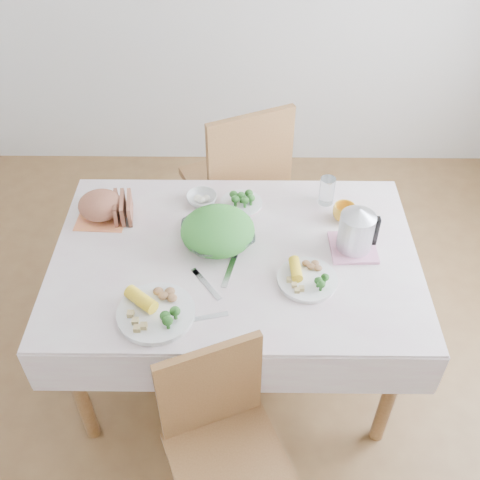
{
  "coord_description": "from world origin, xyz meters",
  "views": [
    {
      "loc": [
        0.04,
        -1.65,
        2.38
      ],
      "look_at": [
        0.02,
        0.02,
        0.82
      ],
      "focal_mm": 42.0,
      "sensor_mm": 36.0,
      "label": 1
    }
  ],
  "objects_px": {
    "dinner_plate_right": "(307,279)",
    "yellow_mug": "(344,212)",
    "electric_kettle": "(357,227)",
    "chair_near": "(230,460)",
    "salad_bowl": "(218,236)",
    "chair_far": "(234,189)",
    "dining_table": "(236,314)",
    "dinner_plate_left": "(156,313)"
  },
  "relations": [
    {
      "from": "dining_table",
      "to": "chair_near",
      "type": "distance_m",
      "value": 0.74
    },
    {
      "from": "dining_table",
      "to": "dinner_plate_left",
      "type": "distance_m",
      "value": 0.59
    },
    {
      "from": "chair_near",
      "to": "dinner_plate_right",
      "type": "bearing_deg",
      "value": 40.84
    },
    {
      "from": "chair_far",
      "to": "dinner_plate_right",
      "type": "relative_size",
      "value": 4.39
    },
    {
      "from": "chair_near",
      "to": "dinner_plate_right",
      "type": "xyz_separation_m",
      "value": [
        0.29,
        0.58,
        0.31
      ]
    },
    {
      "from": "chair_near",
      "to": "dinner_plate_right",
      "type": "height_order",
      "value": "chair_near"
    },
    {
      "from": "dinner_plate_right",
      "to": "electric_kettle",
      "type": "relative_size",
      "value": 1.19
    },
    {
      "from": "yellow_mug",
      "to": "dinner_plate_right",
      "type": "bearing_deg",
      "value": -116.54
    },
    {
      "from": "chair_near",
      "to": "yellow_mug",
      "type": "distance_m",
      "value": 1.12
    },
    {
      "from": "dining_table",
      "to": "chair_far",
      "type": "bearing_deg",
      "value": 91.68
    },
    {
      "from": "chair_near",
      "to": "yellow_mug",
      "type": "height_order",
      "value": "chair_near"
    },
    {
      "from": "dinner_plate_left",
      "to": "yellow_mug",
      "type": "relative_size",
      "value": 2.94
    },
    {
      "from": "chair_far",
      "to": "dinner_plate_left",
      "type": "distance_m",
      "value": 1.21
    },
    {
      "from": "dining_table",
      "to": "electric_kettle",
      "type": "height_order",
      "value": "electric_kettle"
    },
    {
      "from": "dinner_plate_left",
      "to": "yellow_mug",
      "type": "distance_m",
      "value": 0.94
    },
    {
      "from": "chair_near",
      "to": "dinner_plate_left",
      "type": "bearing_deg",
      "value": 101.77
    },
    {
      "from": "dining_table",
      "to": "yellow_mug",
      "type": "distance_m",
      "value": 0.67
    },
    {
      "from": "chair_near",
      "to": "yellow_mug",
      "type": "xyz_separation_m",
      "value": [
        0.48,
        0.96,
        0.34
      ]
    },
    {
      "from": "dinner_plate_left",
      "to": "dinner_plate_right",
      "type": "bearing_deg",
      "value": 17.21
    },
    {
      "from": "yellow_mug",
      "to": "electric_kettle",
      "type": "height_order",
      "value": "electric_kettle"
    },
    {
      "from": "salad_bowl",
      "to": "electric_kettle",
      "type": "distance_m",
      "value": 0.57
    },
    {
      "from": "salad_bowl",
      "to": "chair_far",
      "type": "bearing_deg",
      "value": 86.28
    },
    {
      "from": "chair_far",
      "to": "dining_table",
      "type": "bearing_deg",
      "value": 66.9
    },
    {
      "from": "dining_table",
      "to": "electric_kettle",
      "type": "xyz_separation_m",
      "value": [
        0.49,
        0.03,
        0.51
      ]
    },
    {
      "from": "chair_far",
      "to": "electric_kettle",
      "type": "relative_size",
      "value": 5.23
    },
    {
      "from": "chair_near",
      "to": "chair_far",
      "type": "xyz_separation_m",
      "value": [
        -0.01,
        1.55,
        0.0
      ]
    },
    {
      "from": "chair_near",
      "to": "chair_far",
      "type": "relative_size",
      "value": 0.84
    },
    {
      "from": "dining_table",
      "to": "dinner_plate_right",
      "type": "height_order",
      "value": "dinner_plate_right"
    },
    {
      "from": "chair_near",
      "to": "electric_kettle",
      "type": "distance_m",
      "value": 1.01
    },
    {
      "from": "chair_far",
      "to": "salad_bowl",
      "type": "relative_size",
      "value": 3.6
    },
    {
      "from": "salad_bowl",
      "to": "chair_near",
      "type": "bearing_deg",
      "value": -85.5
    },
    {
      "from": "chair_near",
      "to": "salad_bowl",
      "type": "distance_m",
      "value": 0.87
    },
    {
      "from": "dining_table",
      "to": "dinner_plate_right",
      "type": "bearing_deg",
      "value": -28.31
    },
    {
      "from": "chair_near",
      "to": "dinner_plate_right",
      "type": "distance_m",
      "value": 0.72
    },
    {
      "from": "electric_kettle",
      "to": "chair_near",
      "type": "bearing_deg",
      "value": -123.52
    },
    {
      "from": "salad_bowl",
      "to": "electric_kettle",
      "type": "relative_size",
      "value": 1.45
    },
    {
      "from": "salad_bowl",
      "to": "dinner_plate_left",
      "type": "relative_size",
      "value": 1.0
    },
    {
      "from": "yellow_mug",
      "to": "dining_table",
      "type": "bearing_deg",
      "value": -154.82
    },
    {
      "from": "chair_near",
      "to": "dinner_plate_left",
      "type": "relative_size",
      "value": 3.04
    },
    {
      "from": "dining_table",
      "to": "chair_far",
      "type": "relative_size",
      "value": 1.34
    },
    {
      "from": "dining_table",
      "to": "dinner_plate_left",
      "type": "relative_size",
      "value": 4.83
    },
    {
      "from": "dinner_plate_right",
      "to": "yellow_mug",
      "type": "distance_m",
      "value": 0.42
    }
  ]
}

